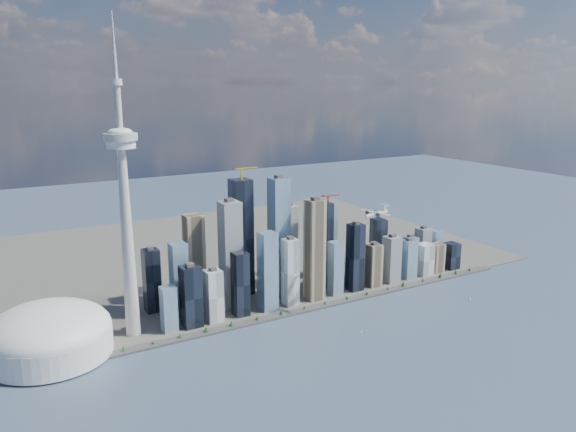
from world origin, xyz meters
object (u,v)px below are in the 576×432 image
dome_stadium (49,334)px  airplane (376,214)px  sailboat_west (362,331)px  sailboat_east (470,298)px  needle_tower (125,207)px

dome_stadium → airplane: bearing=-12.2°
sailboat_west → airplane: bearing=54.3°
sailboat_east → needle_tower: bearing=141.4°
airplane → sailboat_west: (-72.87, -61.23, -197.97)m
needle_tower → dome_stadium: (-140.00, -10.00, -196.40)m
needle_tower → dome_stadium: 241.40m
sailboat_east → airplane: bearing=144.4°
airplane → sailboat_west: size_ratio=8.49×
dome_stadium → sailboat_east: 813.29m
needle_tower → sailboat_east: (653.52, -184.58, -232.36)m
needle_tower → sailboat_east: bearing=-15.8°
airplane → sailboat_west: airplane is taller
needle_tower → sailboat_west: bearing=-28.4°
dome_stadium → sailboat_west: dome_stadium is taller
needle_tower → sailboat_west: size_ratio=63.74×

